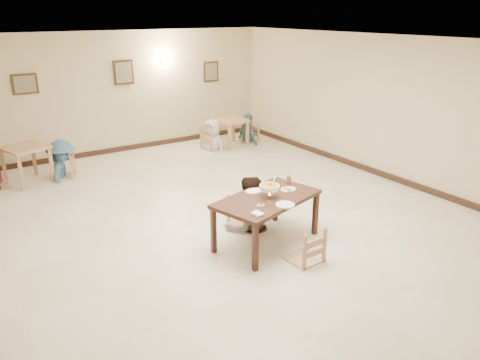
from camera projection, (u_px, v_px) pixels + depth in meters
floor at (226, 216)px, 8.33m from camera, size 10.00×10.00×0.00m
ceiling at (224, 41)px, 7.30m from camera, size 10.00×10.00×0.00m
wall_back at (121, 93)px, 11.74m from camera, size 10.00×0.00×10.00m
wall_right at (386, 108)px, 9.89m from camera, size 0.00×10.00×10.00m
baseboard_back at (126, 148)px, 12.21m from camera, size 8.00×0.06×0.12m
baseboard_right at (378, 173)px, 10.36m from camera, size 0.06×10.00×0.12m
picture_a at (25, 84)px, 10.43m from camera, size 0.55×0.04×0.45m
picture_b at (124, 72)px, 11.59m from camera, size 0.50×0.04×0.60m
picture_c at (211, 72)px, 12.93m from camera, size 0.45×0.04×0.55m
wall_sconce at (164, 58)px, 12.05m from camera, size 0.16×0.05×0.22m
main_table at (267, 202)px, 7.15m from camera, size 1.84×1.33×0.77m
chair_far at (244, 198)px, 7.85m from camera, size 0.45×0.45×0.96m
chair_near at (305, 229)px, 6.71m from camera, size 0.47×0.47×1.00m
main_diner at (249, 177)px, 7.61m from camera, size 0.96×0.80×1.80m
curry_warmer at (270, 187)px, 7.07m from camera, size 0.34×0.30×0.27m
rice_plate_far at (254, 191)px, 7.32m from camera, size 0.28×0.28×0.06m
rice_plate_near at (285, 205)px, 6.81m from camera, size 0.28×0.28×0.06m
fried_plate at (288, 189)px, 7.38m from camera, size 0.26×0.26×0.06m
chili_dish at (261, 205)px, 6.79m from camera, size 0.11×0.11×0.02m
napkin_cutlery at (257, 214)px, 6.50m from camera, size 0.16×0.25×0.03m
drink_glass at (289, 179)px, 7.69m from camera, size 0.08×0.08×0.15m
bg_table_left at (26, 153)px, 9.74m from camera, size 1.01×1.01×0.80m
bg_table_right at (231, 124)px, 12.46m from camera, size 0.79×0.79×0.72m
bg_chair_lr at (61, 155)px, 10.10m from camera, size 0.47×0.47×1.01m
bg_chair_rl at (212, 130)px, 12.21m from camera, size 0.48×0.48×1.02m
bg_chair_rr at (248, 124)px, 12.85m from camera, size 0.47×0.47×1.01m
bg_diner_b at (59, 140)px, 9.99m from camera, size 0.99×1.24×1.68m
bg_diner_c at (212, 119)px, 12.11m from camera, size 0.73×0.89×1.57m
bg_diner_d at (248, 113)px, 12.74m from camera, size 0.46×0.97×1.61m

